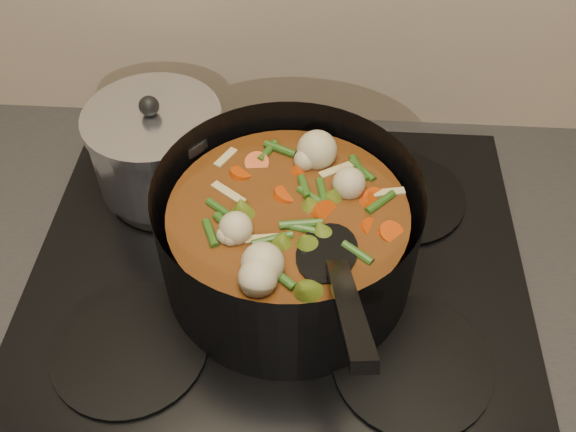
{
  "coord_description": "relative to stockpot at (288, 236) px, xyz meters",
  "views": [
    {
      "loc": [
        0.05,
        1.44,
        1.58
      ],
      "look_at": [
        0.01,
        1.92,
        1.04
      ],
      "focal_mm": 40.0,
      "sensor_mm": 36.0,
      "label": 1
    }
  ],
  "objects": [
    {
      "name": "stockpot",
      "position": [
        0.0,
        0.0,
        0.0
      ],
      "size": [
        0.33,
        0.42,
        0.22
      ],
      "rotation": [
        0.0,
        0.0,
        -0.09
      ],
      "color": "black",
      "rests_on": "stovetop"
    },
    {
      "name": "saucepan",
      "position": [
        -0.19,
        0.15,
        -0.01
      ],
      "size": [
        0.18,
        0.18,
        0.15
      ],
      "rotation": [
        0.0,
        0.0,
        0.24
      ],
      "color": "silver",
      "rests_on": "stovetop"
    },
    {
      "name": "counter",
      "position": [
        -0.01,
        0.01,
        -0.54
      ],
      "size": [
        2.64,
        0.64,
        0.91
      ],
      "color": "brown",
      "rests_on": "ground"
    },
    {
      "name": "stovetop",
      "position": [
        -0.01,
        0.01,
        -0.08
      ],
      "size": [
        0.62,
        0.54,
        0.03
      ],
      "color": "black",
      "rests_on": "counter"
    }
  ]
}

